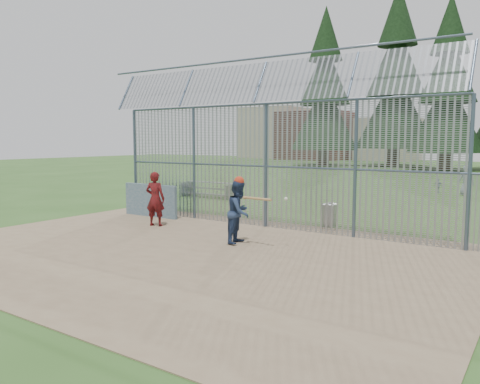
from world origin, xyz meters
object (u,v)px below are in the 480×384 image
Objects in this scene: trash_can at (330,215)px; bleacher at (208,189)px; batter at (239,212)px; dugout_wall at (151,200)px; onlooker at (155,199)px.

bleacher is (-8.25, 4.11, 0.03)m from trash_can.
bleacher is at bearing 32.44° from batter.
onlooker reaches higher than dugout_wall.
dugout_wall is 1.45× the size of batter.
bleacher is (-1.98, 6.06, -0.21)m from dugout_wall.
batter is 4.03m from trash_can.
dugout_wall is 1.39× the size of onlooker.
onlooker is 8.16m from bleacher.
onlooker is 0.60× the size of bleacher.
dugout_wall is 3.05× the size of trash_can.
dugout_wall is at bearing 60.15° from batter.
onlooker reaches higher than bleacher.
trash_can is (1.02, 3.87, -0.50)m from batter.
trash_can is at bearing -163.10° from onlooker.
batter is at bearing -47.80° from bleacher.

